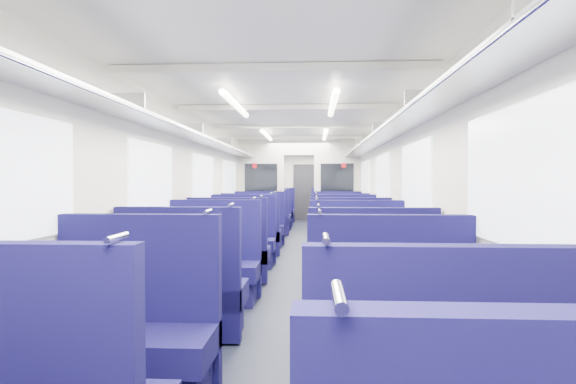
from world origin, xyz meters
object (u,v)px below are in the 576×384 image
seat_22 (272,218)px  seat_23 (331,217)px  seat_10 (213,269)px  seat_16 (251,236)px  seat_18 (259,229)px  seat_25 (329,214)px  seat_8 (183,296)px  seat_20 (268,221)px  seat_9 (371,299)px  seat_7 (393,344)px  seat_12 (229,255)px  seat_27 (328,212)px  end_door (304,192)px  seat_15 (344,244)px  seat_24 (275,214)px  seat_6 (132,341)px  seat_21 (333,222)px  seat_13 (349,255)px  seat_14 (242,244)px  bulkhead (299,188)px  seat_19 (337,229)px  seat_26 (278,212)px  seat_11 (358,272)px  seat_17 (340,235)px

seat_22 → seat_23: 1.67m
seat_10 → seat_16: (0.00, 3.35, 0.00)m
seat_18 → seat_25: (1.66, 4.44, 0.00)m
seat_8 → seat_20: 7.82m
seat_9 → seat_7: bearing=-90.0°
seat_8 → seat_16: 4.59m
seat_12 → seat_27: bearing=79.6°
end_door → seat_15: bearing=-84.8°
seat_12 → seat_16: 2.30m
seat_9 → seat_23: bearing=90.0°
seat_12 → seat_24: 7.83m
seat_7 → seat_9: (0.00, 1.12, 0.00)m
seat_12 → seat_18: size_ratio=1.00×
seat_20 → seat_6: bearing=-90.0°
seat_9 → seat_21: size_ratio=1.00×
seat_13 → seat_18: bearing=116.0°
seat_8 → seat_14: (0.00, 3.46, 0.00)m
seat_20 → seat_13: bearing=-73.1°
bulkhead → seat_19: 1.44m
seat_13 → seat_24: 7.93m
seat_9 → seat_20: (-1.66, 7.83, 0.00)m
seat_7 → seat_8: size_ratio=1.00×
seat_14 → seat_25: same height
seat_15 → seat_26: 7.86m
seat_9 → seat_24: 10.26m
seat_20 → seat_21: size_ratio=1.00×
seat_11 → seat_22: size_ratio=1.00×
seat_8 → seat_9: same height
seat_7 → seat_25: (0.00, 11.33, 0.00)m
seat_7 → seat_19: same height
seat_10 → seat_21: size_ratio=1.00×
seat_22 → seat_10: bearing=-90.0°
seat_7 → seat_8: bearing=145.7°
seat_19 → seat_21: size_ratio=1.00×
seat_17 → seat_20: bearing=118.2°
seat_17 → seat_21: 2.99m
bulkhead → seat_25: bearing=76.9°
bulkhead → seat_16: bearing=-111.9°
seat_23 → seat_27: (0.00, 2.23, 0.00)m
seat_6 → seat_21: size_ratio=1.00×
bulkhead → seat_10: bearing=-98.7°
seat_21 → seat_14: bearing=-111.3°
seat_9 → seat_24: same height
bulkhead → seat_9: size_ratio=2.32×
seat_12 → seat_14: bearing=90.0°
seat_14 → seat_15: bearing=2.8°
seat_18 → seat_21: 2.56m
seat_11 → seat_24: size_ratio=1.00×
seat_20 → seat_25: same height
seat_23 → seat_9: bearing=-90.0°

